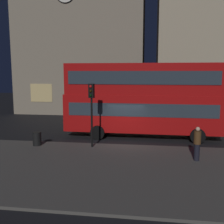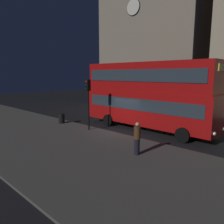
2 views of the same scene
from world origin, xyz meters
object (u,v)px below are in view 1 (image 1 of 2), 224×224
(traffic_light_near_kerb, at_px, (91,102))
(pedestrian, at_px, (197,143))
(litter_bin, at_px, (37,139))
(double_decker_bus, at_px, (142,97))

(traffic_light_near_kerb, xyz_separation_m, pedestrian, (5.97, -1.78, -1.88))
(pedestrian, relative_size, litter_bin, 2.09)
(pedestrian, bearing_deg, traffic_light_near_kerb, 60.21)
(traffic_light_near_kerb, distance_m, litter_bin, 4.24)
(double_decker_bus, bearing_deg, litter_bin, -149.66)
(traffic_light_near_kerb, xyz_separation_m, litter_bin, (-3.51, -0.10, -2.37))
(litter_bin, bearing_deg, double_decker_bus, 29.57)
(traffic_light_near_kerb, height_order, litter_bin, traffic_light_near_kerb)
(litter_bin, bearing_deg, pedestrian, -10.03)
(traffic_light_near_kerb, bearing_deg, double_decker_bus, 58.28)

